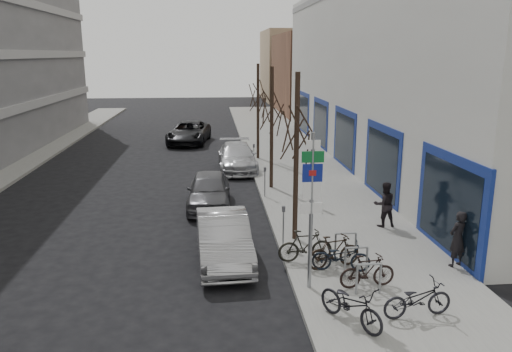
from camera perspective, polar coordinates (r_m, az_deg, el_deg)
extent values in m
plane|color=black|center=(13.15, -4.55, -13.53)|extent=(120.00, 120.00, 0.00)
cube|color=slate|center=(22.94, 6.46, -1.33)|extent=(5.00, 70.00, 0.15)
cube|color=#B7B7B2|center=(32.52, 26.97, 10.53)|extent=(20.00, 32.00, 10.00)
cube|color=brown|center=(53.34, 9.23, 11.45)|extent=(12.00, 14.00, 8.00)
cube|color=#937A5B|center=(68.06, 6.53, 12.43)|extent=(13.00, 12.00, 9.00)
cylinder|color=gray|center=(12.57, 6.31, -4.50)|extent=(0.10, 0.10, 4.20)
cube|color=white|center=(12.10, 6.56, 3.58)|extent=(0.35, 0.03, 0.22)
cube|color=#0C5926|center=(12.15, 6.52, 2.19)|extent=(0.55, 0.03, 0.28)
cube|color=navy|center=(12.24, 6.47, 0.35)|extent=(0.50, 0.03, 0.45)
cube|color=maroon|center=(12.23, 6.48, 0.34)|extent=(0.18, 0.02, 0.14)
cube|color=white|center=(12.35, 6.42, -1.68)|extent=(0.45, 0.03, 0.45)
cube|color=white|center=(12.48, 6.36, -3.67)|extent=(0.55, 0.03, 0.28)
cylinder|color=gray|center=(12.95, 11.45, -11.53)|extent=(0.06, 0.06, 0.80)
cylinder|color=gray|center=(13.12, 14.01, -11.31)|extent=(0.06, 0.06, 0.80)
cylinder|color=gray|center=(12.87, 12.83, -9.81)|extent=(0.60, 0.06, 0.06)
cylinder|color=gray|center=(13.91, 10.16, -9.62)|extent=(0.06, 0.06, 0.80)
cylinder|color=gray|center=(14.07, 12.55, -9.46)|extent=(0.06, 0.06, 0.80)
cylinder|color=gray|center=(13.83, 11.44, -8.02)|extent=(0.60, 0.06, 0.06)
cylinder|color=gray|center=(14.89, 9.06, -7.97)|extent=(0.06, 0.06, 0.80)
cylinder|color=gray|center=(15.04, 11.30, -7.84)|extent=(0.06, 0.06, 0.80)
cylinder|color=gray|center=(14.82, 10.25, -6.47)|extent=(0.60, 0.06, 0.06)
cylinder|color=black|center=(15.76, 4.61, 1.75)|extent=(0.16, 0.16, 5.50)
cylinder|color=black|center=(22.09, 1.80, 5.26)|extent=(0.16, 0.16, 5.50)
cylinder|color=black|center=(28.50, 0.23, 7.20)|extent=(0.16, 0.16, 5.50)
cylinder|color=gray|center=(15.78, 3.15, -5.96)|extent=(0.05, 0.05, 1.10)
cube|color=#3F3F44|center=(15.57, 3.18, -3.78)|extent=(0.10, 0.08, 0.18)
cylinder|color=gray|center=(20.99, 1.02, -0.90)|extent=(0.05, 0.05, 1.10)
cube|color=#3F3F44|center=(20.84, 1.03, 0.77)|extent=(0.10, 0.08, 0.18)
cylinder|color=gray|center=(26.32, -0.25, 2.13)|extent=(0.05, 0.05, 1.10)
cube|color=#3F3F44|center=(26.20, -0.25, 3.47)|extent=(0.10, 0.08, 0.18)
imported|color=black|center=(11.58, 10.84, -13.86)|extent=(1.43, 1.82, 1.10)
imported|color=black|center=(13.34, 12.61, -10.53)|extent=(1.54, 0.60, 0.91)
imported|color=black|center=(14.14, 9.71, -8.79)|extent=(1.67, 0.77, 0.98)
imported|color=black|center=(14.62, 5.66, -7.89)|extent=(1.64, 0.58, 0.98)
imported|color=black|center=(12.24, 18.00, -12.92)|extent=(1.73, 0.73, 1.03)
imported|color=black|center=(14.30, 8.89, -8.49)|extent=(1.70, 0.88, 0.99)
imported|color=#999A9E|center=(14.95, -3.76, -7.08)|extent=(1.74, 4.37, 1.41)
imported|color=#4E4E53|center=(20.09, -5.38, -1.63)|extent=(1.80, 4.19, 1.41)
imported|color=#B7B8BD|center=(26.50, -2.17, 2.19)|extent=(2.03, 4.84, 1.40)
imported|color=black|center=(34.82, -7.67, 4.96)|extent=(3.16, 5.66, 1.50)
imported|color=black|center=(15.23, 22.04, -6.68)|extent=(0.70, 0.59, 1.63)
imported|color=black|center=(17.89, 14.47, -3.12)|extent=(0.62, 0.44, 1.61)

